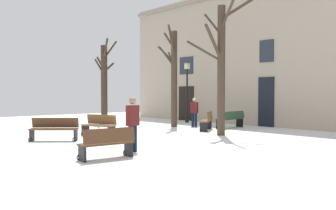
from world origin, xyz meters
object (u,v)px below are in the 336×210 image
(tree_right_of_center, at_px, (104,82))
(bench_near_center_tree, at_px, (107,143))
(tree_foreground, at_px, (174,75))
(bench_near_lamp, at_px, (231,119))
(bench_by_litter_bin, at_px, (207,120))
(person_near_bench, at_px, (194,111))
(tree_left_of_center, at_px, (221,65))
(person_crossing_plaza, at_px, (133,122))
(bench_back_to_back_right, at_px, (54,129))
(streetlamp, at_px, (187,86))
(bench_facing_shops, at_px, (99,125))

(tree_right_of_center, bearing_deg, bench_near_center_tree, -31.65)
(bench_near_center_tree, bearing_deg, tree_right_of_center, -115.06)
(tree_foreground, relative_size, bench_near_lamp, 2.79)
(bench_by_litter_bin, height_order, person_near_bench, person_near_bench)
(tree_left_of_center, distance_m, person_crossing_plaza, 5.86)
(tree_foreground, xyz_separation_m, bench_by_litter_bin, (2.48, -0.09, -2.30))
(bench_near_lamp, bearing_deg, bench_by_litter_bin, -3.65)
(bench_near_lamp, height_order, person_crossing_plaza, person_crossing_plaza)
(tree_foreground, bearing_deg, tree_left_of_center, -15.86)
(tree_right_of_center, bearing_deg, bench_near_lamp, 24.61)
(bench_by_litter_bin, xyz_separation_m, person_crossing_plaza, (2.81, -6.51, 0.45))
(person_near_bench, height_order, person_crossing_plaza, person_crossing_plaza)
(bench_near_center_tree, bearing_deg, tree_foreground, -136.94)
(bench_back_to_back_right, height_order, bench_near_center_tree, bench_back_to_back_right)
(tree_right_of_center, height_order, streetlamp, tree_right_of_center)
(bench_by_litter_bin, relative_size, person_crossing_plaza, 0.92)
(bench_back_to_back_right, distance_m, bench_near_lamp, 9.04)
(tree_right_of_center, bearing_deg, bench_facing_shops, -33.90)
(bench_back_to_back_right, bearing_deg, person_near_bench, 43.87)
(tree_right_of_center, distance_m, bench_facing_shops, 6.99)
(tree_left_of_center, relative_size, bench_back_to_back_right, 3.52)
(tree_foreground, distance_m, streetlamp, 2.96)
(tree_left_of_center, relative_size, person_near_bench, 3.75)
(tree_foreground, distance_m, person_near_bench, 2.23)
(tree_right_of_center, xyz_separation_m, person_near_bench, (5.23, 2.30, -1.64))
(tree_right_of_center, xyz_separation_m, streetlamp, (2.98, 4.01, -0.22))
(tree_left_of_center, height_order, bench_near_lamp, tree_left_of_center)
(person_near_bench, bearing_deg, streetlamp, -55.69)
(tree_foreground, xyz_separation_m, streetlamp, (-1.48, 2.51, -0.51))
(tree_left_of_center, height_order, streetlamp, tree_left_of_center)
(streetlamp, xyz_separation_m, person_near_bench, (2.25, -1.71, -1.42))
(tree_foreground, height_order, bench_by_litter_bin, tree_foreground)
(tree_foreground, bearing_deg, bench_near_center_tree, -53.54)
(bench_near_center_tree, bearing_deg, person_crossing_plaza, -151.43)
(tree_right_of_center, bearing_deg, person_crossing_plaza, -27.59)
(tree_right_of_center, height_order, bench_near_center_tree, tree_right_of_center)
(tree_left_of_center, bearing_deg, tree_right_of_center, -178.08)
(tree_left_of_center, relative_size, bench_by_litter_bin, 3.77)
(tree_left_of_center, height_order, bench_back_to_back_right, tree_left_of_center)
(tree_right_of_center, distance_m, person_crossing_plaza, 11.11)
(person_near_bench, bearing_deg, tree_foreground, 27.59)
(bench_facing_shops, bearing_deg, bench_near_center_tree, -47.28)
(bench_back_to_back_right, bearing_deg, tree_left_of_center, 13.92)
(streetlamp, distance_m, bench_facing_shops, 8.36)
(tree_right_of_center, xyz_separation_m, person_crossing_plaza, (9.75, -5.10, -1.56))
(tree_right_of_center, height_order, tree_left_of_center, tree_left_of_center)
(bench_near_lamp, distance_m, person_crossing_plaza, 8.76)
(tree_right_of_center, xyz_separation_m, bench_near_lamp, (6.98, 3.20, -2.02))
(bench_near_center_tree, bearing_deg, bench_facing_shops, -112.26)
(tree_right_of_center, relative_size, bench_facing_shops, 3.08)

